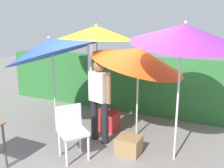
{
  "coord_description": "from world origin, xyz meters",
  "views": [
    {
      "loc": [
        1.96,
        -3.87,
        2.23
      ],
      "look_at": [
        0.0,
        0.3,
        1.1
      ],
      "focal_mm": 39.06,
      "sensor_mm": 36.0,
      "label": 1
    }
  ],
  "objects_px": {
    "person_vendor": "(99,95)",
    "cooler_box": "(106,120)",
    "crate_cardboard": "(129,145)",
    "umbrella_orange": "(139,56)",
    "umbrella_rainbow": "(96,33)",
    "umbrella_navy": "(184,34)",
    "umbrella_yellow": "(50,47)",
    "chair_plastic": "(72,128)"
  },
  "relations": [
    {
      "from": "person_vendor",
      "to": "cooler_box",
      "type": "xyz_separation_m",
      "value": [
        -0.14,
        0.57,
        -0.74
      ]
    },
    {
      "from": "cooler_box",
      "to": "crate_cardboard",
      "type": "bearing_deg",
      "value": -43.15
    },
    {
      "from": "umbrella_orange",
      "to": "umbrella_rainbow",
      "type": "bearing_deg",
      "value": 154.56
    },
    {
      "from": "umbrella_navy",
      "to": "umbrella_rainbow",
      "type": "bearing_deg",
      "value": 150.48
    },
    {
      "from": "umbrella_yellow",
      "to": "crate_cardboard",
      "type": "relative_size",
      "value": 5.46
    },
    {
      "from": "umbrella_yellow",
      "to": "cooler_box",
      "type": "relative_size",
      "value": 4.63
    },
    {
      "from": "chair_plastic",
      "to": "crate_cardboard",
      "type": "xyz_separation_m",
      "value": [
        0.85,
        0.5,
        -0.36
      ]
    },
    {
      "from": "umbrella_navy",
      "to": "crate_cardboard",
      "type": "height_order",
      "value": "umbrella_navy"
    },
    {
      "from": "chair_plastic",
      "to": "crate_cardboard",
      "type": "height_order",
      "value": "chair_plastic"
    },
    {
      "from": "crate_cardboard",
      "to": "umbrella_rainbow",
      "type": "bearing_deg",
      "value": 134.95
    },
    {
      "from": "umbrella_yellow",
      "to": "umbrella_navy",
      "type": "bearing_deg",
      "value": -0.51
    },
    {
      "from": "umbrella_orange",
      "to": "umbrella_yellow",
      "type": "distance_m",
      "value": 1.75
    },
    {
      "from": "person_vendor",
      "to": "crate_cardboard",
      "type": "height_order",
      "value": "person_vendor"
    },
    {
      "from": "umbrella_rainbow",
      "to": "umbrella_orange",
      "type": "xyz_separation_m",
      "value": [
        1.26,
        -0.6,
        -0.41
      ]
    },
    {
      "from": "umbrella_orange",
      "to": "umbrella_yellow",
      "type": "relative_size",
      "value": 0.89
    },
    {
      "from": "cooler_box",
      "to": "crate_cardboard",
      "type": "xyz_separation_m",
      "value": [
        0.82,
        -0.77,
        -0.04
      ]
    },
    {
      "from": "chair_plastic",
      "to": "cooler_box",
      "type": "height_order",
      "value": "chair_plastic"
    },
    {
      "from": "umbrella_navy",
      "to": "cooler_box",
      "type": "relative_size",
      "value": 4.95
    },
    {
      "from": "umbrella_orange",
      "to": "umbrella_navy",
      "type": "relative_size",
      "value": 0.84
    },
    {
      "from": "umbrella_rainbow",
      "to": "umbrella_navy",
      "type": "distance_m",
      "value": 2.49
    },
    {
      "from": "umbrella_orange",
      "to": "umbrella_yellow",
      "type": "xyz_separation_m",
      "value": [
        -1.63,
        -0.6,
        0.18
      ]
    },
    {
      "from": "umbrella_rainbow",
      "to": "umbrella_yellow",
      "type": "distance_m",
      "value": 1.28
    },
    {
      "from": "umbrella_yellow",
      "to": "chair_plastic",
      "type": "distance_m",
      "value": 1.71
    },
    {
      "from": "umbrella_navy",
      "to": "crate_cardboard",
      "type": "distance_m",
      "value": 2.1
    },
    {
      "from": "cooler_box",
      "to": "person_vendor",
      "type": "bearing_deg",
      "value": -76.47
    },
    {
      "from": "crate_cardboard",
      "to": "umbrella_navy",
      "type": "bearing_deg",
      "value": 10.9
    },
    {
      "from": "person_vendor",
      "to": "umbrella_yellow",
      "type": "bearing_deg",
      "value": -178.36
    },
    {
      "from": "umbrella_yellow",
      "to": "cooler_box",
      "type": "xyz_separation_m",
      "value": [
        0.93,
        0.6,
        -1.61
      ]
    },
    {
      "from": "umbrella_rainbow",
      "to": "person_vendor",
      "type": "bearing_deg",
      "value": -59.63
    },
    {
      "from": "umbrella_navy",
      "to": "crate_cardboard",
      "type": "xyz_separation_m",
      "value": [
        -0.79,
        -0.15,
        -1.94
      ]
    },
    {
      "from": "cooler_box",
      "to": "chair_plastic",
      "type": "bearing_deg",
      "value": -91.14
    },
    {
      "from": "umbrella_rainbow",
      "to": "umbrella_yellow",
      "type": "xyz_separation_m",
      "value": [
        -0.38,
        -1.2,
        -0.24
      ]
    },
    {
      "from": "umbrella_orange",
      "to": "umbrella_yellow",
      "type": "bearing_deg",
      "value": -159.66
    },
    {
      "from": "umbrella_orange",
      "to": "cooler_box",
      "type": "bearing_deg",
      "value": -179.46
    },
    {
      "from": "chair_plastic",
      "to": "umbrella_yellow",
      "type": "bearing_deg",
      "value": 143.14
    },
    {
      "from": "umbrella_yellow",
      "to": "person_vendor",
      "type": "bearing_deg",
      "value": 1.64
    },
    {
      "from": "cooler_box",
      "to": "umbrella_rainbow",
      "type": "bearing_deg",
      "value": 132.32
    },
    {
      "from": "umbrella_rainbow",
      "to": "crate_cardboard",
      "type": "height_order",
      "value": "umbrella_rainbow"
    },
    {
      "from": "person_vendor",
      "to": "cooler_box",
      "type": "height_order",
      "value": "person_vendor"
    },
    {
      "from": "chair_plastic",
      "to": "crate_cardboard",
      "type": "bearing_deg",
      "value": 30.49
    },
    {
      "from": "umbrella_yellow",
      "to": "umbrella_navy",
      "type": "relative_size",
      "value": 0.94
    },
    {
      "from": "umbrella_rainbow",
      "to": "crate_cardboard",
      "type": "distance_m",
      "value": 2.71
    }
  ]
}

